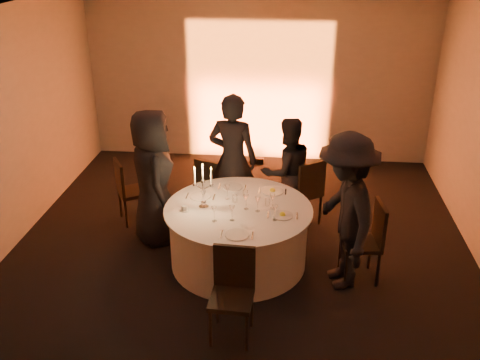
# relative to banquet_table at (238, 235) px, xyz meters

# --- Properties ---
(floor) EXTENTS (7.00, 7.00, 0.00)m
(floor) POSITION_rel_banquet_table_xyz_m (0.00, 0.00, -0.38)
(floor) COLOR black
(floor) RESTS_ON ground
(ceiling) EXTENTS (7.00, 7.00, 0.00)m
(ceiling) POSITION_rel_banquet_table_xyz_m (0.00, 0.00, 2.62)
(ceiling) COLOR silver
(ceiling) RESTS_ON wall_back
(wall_back) EXTENTS (7.00, 0.00, 7.00)m
(wall_back) POSITION_rel_banquet_table_xyz_m (0.00, 3.50, 1.12)
(wall_back) COLOR beige
(wall_back) RESTS_ON floor
(uplighter_fixture) EXTENTS (0.25, 0.12, 0.10)m
(uplighter_fixture) POSITION_rel_banquet_table_xyz_m (0.00, 3.20, -0.33)
(uplighter_fixture) COLOR black
(uplighter_fixture) RESTS_ON floor
(banquet_table) EXTENTS (1.80, 1.80, 0.77)m
(banquet_table) POSITION_rel_banquet_table_xyz_m (0.00, 0.00, 0.00)
(banquet_table) COLOR black
(banquet_table) RESTS_ON floor
(chair_left) EXTENTS (0.56, 0.56, 0.94)m
(chair_left) POSITION_rel_banquet_table_xyz_m (-1.65, 0.90, 0.14)
(chair_left) COLOR black
(chair_left) RESTS_ON floor
(chair_back_left) EXTENTS (0.49, 0.49, 0.86)m
(chair_back_left) POSITION_rel_banquet_table_xyz_m (-0.55, 1.29, 0.09)
(chair_back_left) COLOR black
(chair_back_left) RESTS_ON floor
(chair_back_right) EXTENTS (0.61, 0.61, 0.99)m
(chair_back_right) POSITION_rel_banquet_table_xyz_m (0.84, 1.05, 0.18)
(chair_back_right) COLOR black
(chair_back_right) RESTS_ON floor
(chair_right) EXTENTS (0.48, 0.48, 0.99)m
(chair_right) POSITION_rel_banquet_table_xyz_m (1.54, -0.17, 0.17)
(chair_right) COLOR black
(chair_right) RESTS_ON floor
(chair_front) EXTENTS (0.45, 0.45, 0.97)m
(chair_front) POSITION_rel_banquet_table_xyz_m (0.08, -1.29, 0.16)
(chair_front) COLOR black
(chair_front) RESTS_ON floor
(guest_left) EXTENTS (0.87, 1.04, 1.82)m
(guest_left) POSITION_rel_banquet_table_xyz_m (-1.16, 0.45, 0.53)
(guest_left) COLOR black
(guest_left) RESTS_ON floor
(guest_back_left) EXTENTS (0.75, 0.56, 1.88)m
(guest_back_left) POSITION_rel_banquet_table_xyz_m (-0.19, 1.08, 0.56)
(guest_back_left) COLOR black
(guest_back_left) RESTS_ON floor
(guest_back_right) EXTENTS (0.95, 0.87, 1.56)m
(guest_back_right) POSITION_rel_banquet_table_xyz_m (0.56, 1.10, 0.40)
(guest_back_right) COLOR black
(guest_back_right) RESTS_ON floor
(guest_right) EXTENTS (0.95, 1.34, 1.87)m
(guest_right) POSITION_rel_banquet_table_xyz_m (1.24, -0.29, 0.55)
(guest_right) COLOR black
(guest_right) RESTS_ON floor
(plate_left) EXTENTS (0.36, 0.27, 0.01)m
(plate_left) POSITION_rel_banquet_table_xyz_m (-0.50, 0.25, 0.39)
(plate_left) COLOR white
(plate_left) RESTS_ON banquet_table
(plate_back_left) EXTENTS (0.36, 0.27, 0.01)m
(plate_back_left) POSITION_rel_banquet_table_xyz_m (-0.14, 0.56, 0.39)
(plate_back_left) COLOR white
(plate_back_left) RESTS_ON banquet_table
(plate_back_right) EXTENTS (0.35, 0.29, 0.08)m
(plate_back_right) POSITION_rel_banquet_table_xyz_m (0.39, 0.48, 0.40)
(plate_back_right) COLOR white
(plate_back_right) RESTS_ON banquet_table
(plate_right) EXTENTS (0.36, 0.25, 0.08)m
(plate_right) POSITION_rel_banquet_table_xyz_m (0.54, -0.15, 0.40)
(plate_right) COLOR white
(plate_right) RESTS_ON banquet_table
(plate_front) EXTENTS (0.36, 0.27, 0.01)m
(plate_front) POSITION_rel_banquet_table_xyz_m (0.05, -0.64, 0.39)
(plate_front) COLOR white
(plate_front) RESTS_ON banquet_table
(coffee_cup) EXTENTS (0.11, 0.11, 0.07)m
(coffee_cup) POSITION_rel_banquet_table_xyz_m (-0.63, -0.13, 0.42)
(coffee_cup) COLOR white
(coffee_cup) RESTS_ON banquet_table
(candelabra) EXTENTS (0.25, 0.12, 0.59)m
(candelabra) POSITION_rel_banquet_table_xyz_m (-0.42, -0.03, 0.59)
(candelabra) COLOR silver
(candelabra) RESTS_ON banquet_table
(wine_glass_a) EXTENTS (0.07, 0.07, 0.19)m
(wine_glass_a) POSITION_rel_banquet_table_xyz_m (0.45, -0.25, 0.52)
(wine_glass_a) COLOR white
(wine_glass_a) RESTS_ON banquet_table
(wine_glass_b) EXTENTS (0.07, 0.07, 0.19)m
(wine_glass_b) POSITION_rel_banquet_table_xyz_m (-0.43, 0.03, 0.52)
(wine_glass_b) COLOR white
(wine_glass_b) RESTS_ON banquet_table
(wine_glass_c) EXTENTS (0.07, 0.07, 0.19)m
(wine_glass_c) POSITION_rel_banquet_table_xyz_m (-0.16, 0.23, 0.52)
(wine_glass_c) COLOR white
(wine_glass_c) RESTS_ON banquet_table
(wine_glass_d) EXTENTS (0.07, 0.07, 0.19)m
(wine_glass_d) POSITION_rel_banquet_table_xyz_m (-0.04, -0.31, 0.52)
(wine_glass_d) COLOR white
(wine_glass_d) RESTS_ON banquet_table
(wine_glass_e) EXTENTS (0.07, 0.07, 0.19)m
(wine_glass_e) POSITION_rel_banquet_table_xyz_m (0.24, -0.06, 0.52)
(wine_glass_e) COLOR white
(wine_glass_e) RESTS_ON banquet_table
(wine_glass_f) EXTENTS (0.07, 0.07, 0.19)m
(wine_glass_f) POSITION_rel_banquet_table_xyz_m (-0.24, -0.35, 0.52)
(wine_glass_f) COLOR white
(wine_glass_f) RESTS_ON banquet_table
(wine_glass_g) EXTENTS (0.07, 0.07, 0.19)m
(wine_glass_g) POSITION_rel_banquet_table_xyz_m (0.10, -0.02, 0.52)
(wine_glass_g) COLOR white
(wine_glass_g) RESTS_ON banquet_table
(wine_glass_h) EXTENTS (0.07, 0.07, 0.19)m
(wine_glass_h) POSITION_rel_banquet_table_xyz_m (0.41, 0.03, 0.52)
(wine_glass_h) COLOR white
(wine_glass_h) RESTS_ON banquet_table
(tumbler_a) EXTENTS (0.07, 0.07, 0.09)m
(tumbler_a) POSITION_rel_banquet_table_xyz_m (0.35, 0.11, 0.43)
(tumbler_a) COLOR white
(tumbler_a) RESTS_ON banquet_table
(tumbler_b) EXTENTS (0.07, 0.07, 0.09)m
(tumbler_b) POSITION_rel_banquet_table_xyz_m (0.06, 0.31, 0.43)
(tumbler_b) COLOR white
(tumbler_b) RESTS_ON banquet_table
(tumbler_c) EXTENTS (0.07, 0.07, 0.09)m
(tumbler_c) POSITION_rel_banquet_table_xyz_m (-0.06, 0.15, 0.43)
(tumbler_c) COLOR white
(tumbler_c) RESTS_ON banquet_table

